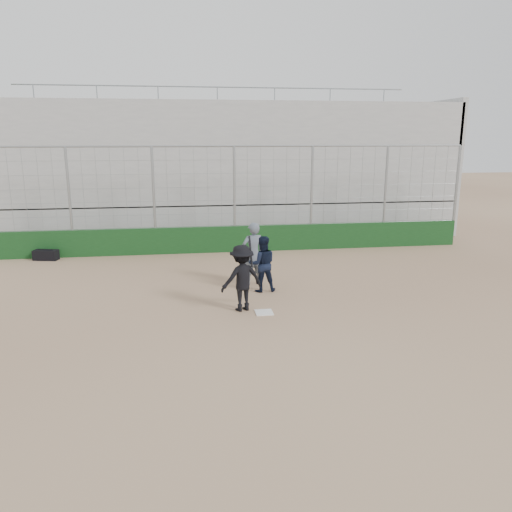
{
  "coord_description": "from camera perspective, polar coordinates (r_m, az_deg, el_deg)",
  "views": [
    {
      "loc": [
        -1.94,
        -11.79,
        4.37
      ],
      "look_at": [
        0.0,
        1.4,
        1.15
      ],
      "focal_mm": 35.0,
      "sensor_mm": 36.0,
      "label": 1
    }
  ],
  "objects": [
    {
      "name": "umpire",
      "position": [
        14.87,
        -0.33,
        -0.11
      ],
      "size": [
        0.78,
        0.6,
        1.71
      ],
      "primitive_type": "imported",
      "rotation": [
        0.0,
        0.0,
        3.38
      ],
      "color": "slate",
      "rests_on": "ground"
    },
    {
      "name": "backstop",
      "position": [
        19.2,
        -2.44,
        3.33
      ],
      "size": [
        18.1,
        0.25,
        4.04
      ],
      "color": "#103514",
      "rests_on": "ground"
    },
    {
      "name": "equipment_bag",
      "position": [
        19.52,
        -22.88,
        0.11
      ],
      "size": [
        0.92,
        0.55,
        0.41
      ],
      "color": "black",
      "rests_on": "ground"
    },
    {
      "name": "ground",
      "position": [
        12.73,
        0.92,
        -6.51
      ],
      "size": [
        90.0,
        90.0,
        0.0
      ],
      "primitive_type": "plane",
      "color": "brown",
      "rests_on": "ground"
    },
    {
      "name": "batter_at_plate",
      "position": [
        12.68,
        -1.64,
        -2.52
      ],
      "size": [
        1.25,
        0.96,
        1.87
      ],
      "color": "black",
      "rests_on": "ground"
    },
    {
      "name": "bleachers",
      "position": [
        23.87,
        -3.75,
        10.08
      ],
      "size": [
        20.25,
        6.7,
        6.98
      ],
      "color": "#9A9A9A",
      "rests_on": "ground"
    },
    {
      "name": "home_plate",
      "position": [
        12.72,
        0.92,
        -6.46
      ],
      "size": [
        0.44,
        0.44,
        0.02
      ],
      "primitive_type": "cube",
      "color": "white",
      "rests_on": "ground"
    },
    {
      "name": "catcher_crouched",
      "position": [
        14.26,
        0.73,
        -1.96
      ],
      "size": [
        0.82,
        0.65,
        1.11
      ],
      "color": "black",
      "rests_on": "ground"
    }
  ]
}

